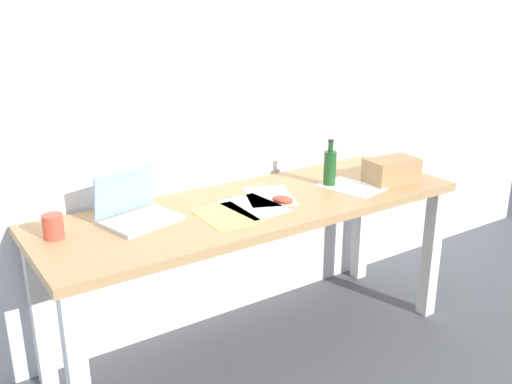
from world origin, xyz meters
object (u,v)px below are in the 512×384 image
Objects in this scene: computer_mouse at (283,200)px; coffee_mug at (53,226)px; cardboard_box at (392,170)px; laptop_left at (136,211)px; beer_bottle at (330,167)px; desk at (256,223)px.

computer_mouse is 0.99m from coffee_mug.
laptop_left is at bearing 170.61° from cardboard_box.
cardboard_box is (0.65, -0.05, 0.04)m from computer_mouse.
beer_bottle is at bearing -3.89° from coffee_mug.
coffee_mug is at bearing 176.11° from beer_bottle.
desk is at bearing -6.57° from coffee_mug.
computer_mouse is (-0.35, -0.09, -0.08)m from beer_bottle.
laptop_left is at bearing 170.54° from desk.
coffee_mug is at bearing 172.16° from cardboard_box.
beer_bottle reaches higher than laptop_left.
desk is 0.56m from laptop_left.
laptop_left is (-0.54, 0.09, 0.14)m from desk.
laptop_left is 1.47× the size of beer_bottle.
laptop_left is 1.30m from cardboard_box.
cardboard_box is at bearing -9.34° from desk.
beer_bottle is 2.43× the size of coffee_mug.
cardboard_box reaches higher than desk.
computer_mouse reaches higher than desk.
laptop_left is at bearing 134.58° from computer_mouse.
desk is 8.63× the size of beer_bottle.
computer_mouse is (0.63, -0.17, -0.03)m from laptop_left.
desk is at bearing -9.46° from laptop_left.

